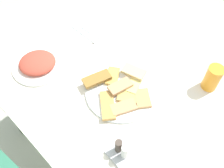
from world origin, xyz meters
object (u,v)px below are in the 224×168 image
(fork, at_px, (89,31))
(spoon, at_px, (83,34))
(soda_can, at_px, (212,78))
(condiment_caddy, at_px, (122,151))
(paper_napkin, at_px, (86,33))
(dining_table, at_px, (106,96))
(salad_plate_greens, at_px, (38,64))
(pide_platter, at_px, (121,91))

(fork, height_order, spoon, same)
(soda_can, distance_m, spoon, 0.65)
(fork, relative_size, condiment_caddy, 1.70)
(soda_can, distance_m, paper_napkin, 0.65)
(dining_table, xyz_separation_m, soda_can, (-0.32, -0.32, 0.15))
(dining_table, relative_size, fork, 7.16)
(paper_napkin, height_order, spoon, spoon)
(soda_can, height_order, spoon, soda_can)
(paper_napkin, bearing_deg, spoon, 90.00)
(dining_table, xyz_separation_m, spoon, (0.31, -0.13, 0.09))
(spoon, bearing_deg, dining_table, 155.11)
(salad_plate_greens, relative_size, spoon, 1.34)
(dining_table, distance_m, condiment_caddy, 0.34)
(salad_plate_greens, height_order, condiment_caddy, condiment_caddy)
(salad_plate_greens, bearing_deg, pide_platter, -155.15)
(pide_platter, bearing_deg, condiment_caddy, 134.74)
(dining_table, bearing_deg, pide_platter, -163.20)
(dining_table, bearing_deg, paper_napkin, -26.14)
(salad_plate_greens, xyz_separation_m, paper_napkin, (0.01, -0.30, -0.02))
(dining_table, distance_m, paper_napkin, 0.35)
(soda_can, bearing_deg, paper_napkin, 14.98)
(pide_platter, distance_m, salad_plate_greens, 0.41)
(pide_platter, bearing_deg, fork, -21.19)
(fork, distance_m, spoon, 0.04)
(salad_plate_greens, xyz_separation_m, spoon, (0.01, -0.28, -0.01))
(salad_plate_greens, xyz_separation_m, condiment_caddy, (-0.56, 0.02, 0.01))
(dining_table, bearing_deg, spoon, -23.38)
(pide_platter, bearing_deg, salad_plate_greens, 24.85)
(condiment_caddy, bearing_deg, spoon, -28.12)
(salad_plate_greens, distance_m, soda_can, 0.77)
(fork, bearing_deg, pide_platter, 154.30)
(dining_table, relative_size, condiment_caddy, 12.21)
(pide_platter, xyz_separation_m, condiment_caddy, (-0.19, 0.20, 0.01))
(paper_napkin, relative_size, fork, 0.96)
(pide_platter, height_order, soda_can, soda_can)
(dining_table, height_order, soda_can, soda_can)
(paper_napkin, bearing_deg, soda_can, -165.02)
(fork, bearing_deg, paper_napkin, 85.49)
(soda_can, relative_size, spoon, 0.68)
(dining_table, bearing_deg, condiment_caddy, 146.86)
(soda_can, relative_size, paper_napkin, 0.79)
(condiment_caddy, bearing_deg, salad_plate_greens, -2.42)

